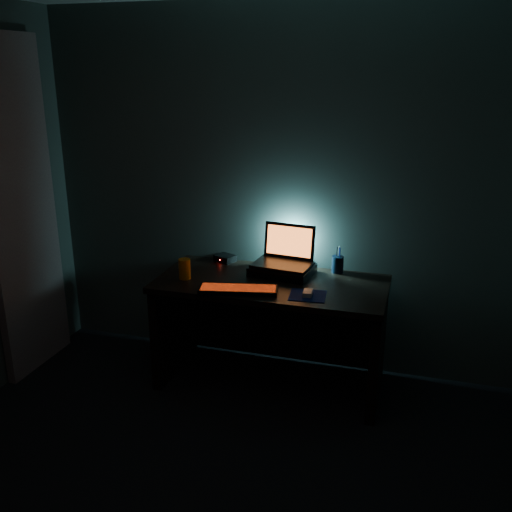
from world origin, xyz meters
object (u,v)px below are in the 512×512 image
at_px(juice_glass, 185,269).
at_px(keyboard, 238,290).
at_px(mouse, 308,293).
at_px(router, 225,258).
at_px(laptop, 285,255).
at_px(pen_cup, 338,264).

bearing_deg(juice_glass, keyboard, -16.78).
bearing_deg(mouse, juice_glass, 170.58).
bearing_deg(router, juice_glass, -83.99).
bearing_deg(keyboard, router, 105.05).
bearing_deg(juice_glass, router, 71.82).
xyz_separation_m(laptop, juice_glass, (-0.60, -0.32, -0.05)).
bearing_deg(router, keyboard, -38.65).
distance_m(keyboard, pen_cup, 0.76).
bearing_deg(juice_glass, pen_cup, 23.29).
height_order(laptop, pen_cup, laptop).
bearing_deg(pen_cup, router, 179.59).
bearing_deg(keyboard, mouse, -4.27).
bearing_deg(laptop, juice_glass, -145.31).
bearing_deg(keyboard, pen_cup, 32.68).
xyz_separation_m(mouse, router, (-0.70, 0.48, 0.00)).
xyz_separation_m(keyboard, router, (-0.28, 0.54, 0.01)).
distance_m(mouse, juice_glass, 0.84).
relative_size(laptop, keyboard, 0.80).
distance_m(pen_cup, router, 0.81).
bearing_deg(router, pen_cup, 23.79).
relative_size(juice_glass, router, 0.81).
bearing_deg(mouse, pen_cup, 72.10).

